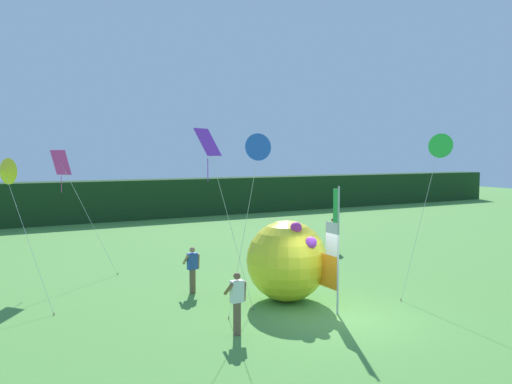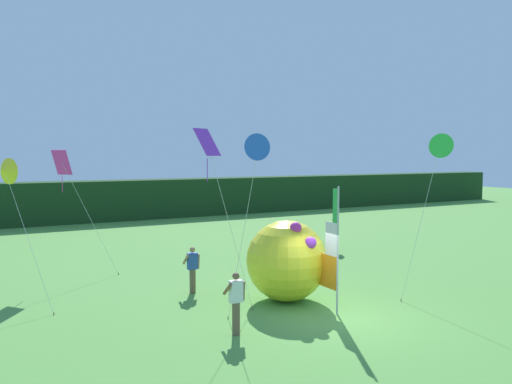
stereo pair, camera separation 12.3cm
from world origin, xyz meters
The scene contains 12 objects.
ground_plane centered at (0.00, 0.00, 0.00)m, with size 120.00×120.00×0.00m, color #518E3D.
distant_treeline centered at (0.00, 26.97, 1.51)m, with size 80.00×2.40×3.02m, color #193819.
banner_flag centered at (0.23, 0.56, 1.92)m, with size 0.06×1.03×4.01m.
person_near_banner centered at (-2.84, 4.74, 0.90)m, with size 0.55×0.48×1.68m.
person_mid_field centered at (6.51, 8.74, 0.92)m, with size 0.55×0.48×1.72m.
person_far_left centered at (-3.36, 0.13, 0.94)m, with size 0.55×0.48×1.75m.
inflatable_balloon centered at (-0.37, 2.29, 1.39)m, with size 2.80×2.76×2.79m.
kite_magenta_diamond_0 centered at (-6.41, 10.06, 4.53)m, with size 2.35×1.68×5.18m.
kite_green_delta_1 centered at (5.12, 0.75, 5.31)m, with size 2.62×0.84×5.79m.
kite_purple_diamond_2 centered at (-3.37, 1.95, 5.17)m, with size 1.98×0.81×5.78m.
kite_yellow_delta_3 centered at (-8.68, 7.45, 4.40)m, with size 1.52×3.53×4.88m.
kite_blue_delta_4 centered at (-2.43, 0.54, 5.20)m, with size 0.95×1.37×5.61m.
Camera 2 is at (-9.48, -12.31, 4.98)m, focal length 35.93 mm.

